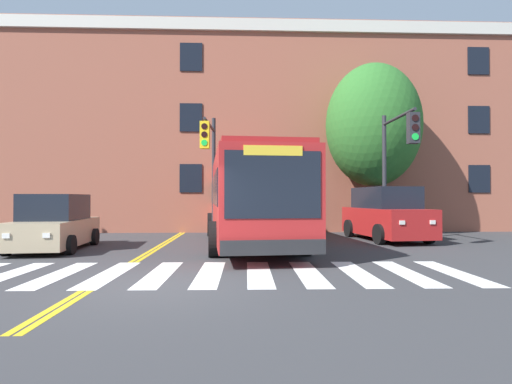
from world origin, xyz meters
TOP-DOWN VIEW (x-y plane):
  - ground_plane at (0.00, 0.00)m, footprint 120.00×120.00m
  - crosswalk at (0.37, 1.07)m, footprint 12.91×3.33m
  - lane_line_yellow_inner at (-1.31, 15.07)m, footprint 0.12×36.00m
  - lane_line_yellow_outer at (-1.15, 15.07)m, footprint 0.12×36.00m
  - city_bus at (1.89, 7.39)m, footprint 3.69×12.18m
  - car_tan_near_lane at (-4.53, 5.46)m, footprint 2.28×4.23m
  - car_red_far_lane at (7.54, 8.05)m, footprint 2.60×4.85m
  - car_navy_behind_bus at (2.56, 18.03)m, footprint 2.34×4.86m
  - traffic_light_near_corner at (7.22, 6.07)m, footprint 0.34×2.84m
  - traffic_light_overhead at (0.40, 8.12)m, footprint 0.41×2.87m
  - street_tree_curbside_large at (7.82, 10.31)m, footprint 5.88×5.82m
  - building_facade at (-0.83, 16.03)m, footprint 36.40×8.72m

SIDE VIEW (x-z plane):
  - ground_plane at x=0.00m, z-range 0.00..0.00m
  - lane_line_yellow_inner at x=-1.31m, z-range 0.00..0.01m
  - lane_line_yellow_outer at x=-1.15m, z-range 0.00..0.01m
  - crosswalk at x=0.37m, z-range 0.00..0.01m
  - car_tan_near_lane at x=-4.53m, z-range -0.08..1.76m
  - car_red_far_lane at x=7.54m, z-range -0.05..2.10m
  - car_navy_behind_bus at x=2.56m, z-range -0.06..2.17m
  - city_bus at x=1.89m, z-range 0.14..3.37m
  - traffic_light_near_corner at x=7.22m, z-range 0.86..5.78m
  - traffic_light_overhead at x=0.40m, z-range 0.80..5.98m
  - street_tree_curbside_large at x=7.82m, z-range 1.09..9.07m
  - building_facade at x=-0.83m, z-range 0.01..10.74m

